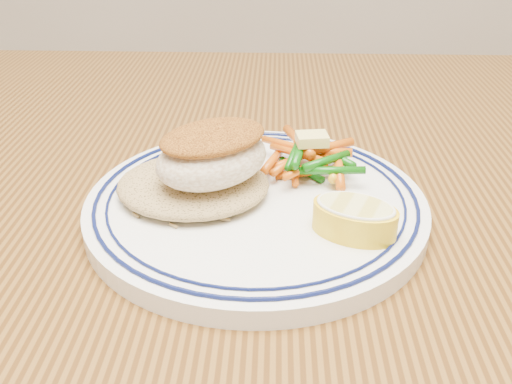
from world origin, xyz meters
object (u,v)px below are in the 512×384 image
object	(u,v)px
vegetable_pile	(309,158)
lemon_wedge	(355,217)
fish_fillet	(212,154)
dining_table	(292,299)
plate	(256,204)
rice_pilaf	(193,181)

from	to	relation	value
vegetable_pile	lemon_wedge	distance (m)	0.09
fish_fillet	vegetable_pile	bearing A→B (deg)	32.07
dining_table	plate	bearing A→B (deg)	-155.95
plate	fish_fillet	size ratio (longest dim) A/B	2.40
vegetable_pile	lemon_wedge	xyz separation A→B (m)	(0.03, -0.09, -0.00)
plate	rice_pilaf	bearing A→B (deg)	175.19
vegetable_pile	fish_fillet	bearing A→B (deg)	-147.93
rice_pilaf	plate	bearing A→B (deg)	-4.81
dining_table	lemon_wedge	world-z (taller)	lemon_wedge
plate	lemon_wedge	xyz separation A→B (m)	(0.07, -0.05, 0.02)
rice_pilaf	vegetable_pile	distance (m)	0.10
fish_fillet	lemon_wedge	size ratio (longest dim) A/B	1.52
plate	fish_fillet	bearing A→B (deg)	-174.27
plate	vegetable_pile	distance (m)	0.06
fish_fillet	vegetable_pile	world-z (taller)	fish_fillet
plate	lemon_wedge	distance (m)	0.09
dining_table	rice_pilaf	xyz separation A→B (m)	(-0.08, -0.01, 0.12)
dining_table	fish_fillet	bearing A→B (deg)	-164.83
vegetable_pile	lemon_wedge	bearing A→B (deg)	-73.21
dining_table	vegetable_pile	distance (m)	0.13
dining_table	fish_fillet	xyz separation A→B (m)	(-0.06, -0.02, 0.15)
rice_pilaf	vegetable_pile	bearing A→B (deg)	23.30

